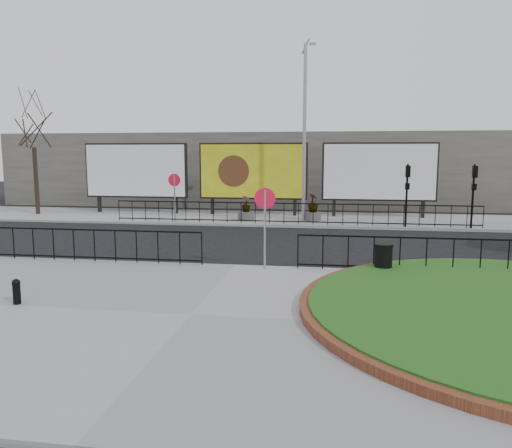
% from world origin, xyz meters
% --- Properties ---
extents(ground, '(90.00, 90.00, 0.00)m').
position_xyz_m(ground, '(0.00, 0.00, 0.00)').
color(ground, black).
rests_on(ground, ground).
extents(pavement_near, '(30.00, 10.00, 0.12)m').
position_xyz_m(pavement_near, '(0.00, -5.00, 0.06)').
color(pavement_near, gray).
rests_on(pavement_near, ground).
extents(pavement_far, '(44.00, 6.00, 0.12)m').
position_xyz_m(pavement_far, '(0.00, 12.00, 0.06)').
color(pavement_far, gray).
rests_on(pavement_far, ground).
extents(railing_near_left, '(10.00, 0.10, 1.10)m').
position_xyz_m(railing_near_left, '(-6.00, -0.30, 0.67)').
color(railing_near_left, black).
rests_on(railing_near_left, pavement_near).
extents(railing_near_right, '(9.00, 0.10, 1.10)m').
position_xyz_m(railing_near_right, '(6.50, -0.30, 0.67)').
color(railing_near_right, black).
rests_on(railing_near_right, pavement_near).
extents(railing_far, '(18.00, 0.10, 1.10)m').
position_xyz_m(railing_far, '(1.00, 9.30, 0.67)').
color(railing_far, black).
rests_on(railing_far, pavement_far).
extents(speed_sign_far, '(0.64, 0.07, 2.47)m').
position_xyz_m(speed_sign_far, '(-5.00, 9.40, 1.92)').
color(speed_sign_far, gray).
rests_on(speed_sign_far, pavement_far).
extents(speed_sign_near, '(0.64, 0.07, 2.47)m').
position_xyz_m(speed_sign_near, '(1.00, -0.40, 1.92)').
color(speed_sign_near, gray).
rests_on(speed_sign_near, pavement_near).
extents(billboard_left, '(6.20, 0.31, 4.10)m').
position_xyz_m(billboard_left, '(-8.50, 12.97, 2.60)').
color(billboard_left, black).
rests_on(billboard_left, pavement_far).
extents(billboard_mid, '(6.20, 0.31, 4.10)m').
position_xyz_m(billboard_mid, '(-1.50, 12.97, 2.60)').
color(billboard_mid, black).
rests_on(billboard_mid, pavement_far).
extents(billboard_right, '(6.20, 0.31, 4.10)m').
position_xyz_m(billboard_right, '(5.50, 12.97, 2.60)').
color(billboard_right, black).
rests_on(billboard_right, pavement_far).
extents(lamp_post, '(0.74, 0.18, 9.23)m').
position_xyz_m(lamp_post, '(1.51, 11.00, 4.83)').
color(lamp_post, gray).
rests_on(lamp_post, pavement_far).
extents(signal_pole_a, '(0.22, 0.26, 3.00)m').
position_xyz_m(signal_pole_a, '(6.50, 9.34, 2.10)').
color(signal_pole_a, black).
rests_on(signal_pole_a, pavement_far).
extents(signal_pole_b, '(0.22, 0.26, 3.00)m').
position_xyz_m(signal_pole_b, '(9.50, 9.34, 2.10)').
color(signal_pole_b, black).
rests_on(signal_pole_b, pavement_far).
extents(tree_left, '(2.00, 2.00, 7.00)m').
position_xyz_m(tree_left, '(-14.00, 11.50, 3.62)').
color(tree_left, '#2D2119').
rests_on(tree_left, pavement_far).
extents(building_backdrop, '(40.00, 10.00, 5.00)m').
position_xyz_m(building_backdrop, '(0.00, 22.00, 2.50)').
color(building_backdrop, '#68645B').
rests_on(building_backdrop, ground).
extents(bollard, '(0.19, 0.19, 0.60)m').
position_xyz_m(bollard, '(-4.23, -4.87, 0.45)').
color(bollard, black).
rests_on(bollard, pavement_near).
extents(litter_bin, '(0.54, 0.54, 0.90)m').
position_xyz_m(litter_bin, '(4.50, -0.60, 0.57)').
color(litter_bin, black).
rests_on(litter_bin, pavement_near).
extents(planter_a, '(0.85, 0.85, 1.28)m').
position_xyz_m(planter_a, '(-1.50, 10.60, 0.57)').
color(planter_a, '#4C4C4F').
rests_on(planter_a, pavement_far).
extents(planter_b, '(0.85, 0.85, 1.43)m').
position_xyz_m(planter_b, '(2.00, 11.00, 0.69)').
color(planter_b, '#4C4C4F').
rests_on(planter_b, pavement_far).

